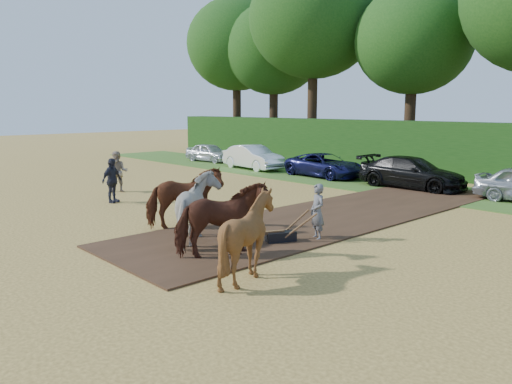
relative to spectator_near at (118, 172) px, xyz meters
The scene contains 9 objects.
ground 8.98m from the spectator_near, 23.74° to the right, with size 120.00×120.00×0.00m, color gold.
earth_strip 10.30m from the spectator_near, 19.39° to the left, with size 4.50×17.00×0.05m, color #472D1C.
grass_verge 13.26m from the spectator_near, 51.84° to the left, with size 50.00×5.00×0.03m, color #38601E.
hedgerow 17.01m from the spectator_near, 61.26° to the left, with size 46.00×1.60×3.00m, color #14380F.
spectator_near is the anchor object (origin of this frame).
spectator_far 2.51m from the spectator_near, 32.67° to the right, with size 1.04×0.43×1.78m, color #252632.
plough_team 10.44m from the spectator_near, 13.83° to the right, with size 6.76×5.08×1.95m.
parked_cars 12.26m from the spectator_near, 59.87° to the left, with size 30.09×2.69×1.47m.
treeline 20.84m from the spectator_near, 70.28° to the left, with size 48.70×10.60×14.21m.
Camera 1 is at (12.20, -6.78, 3.76)m, focal length 35.00 mm.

